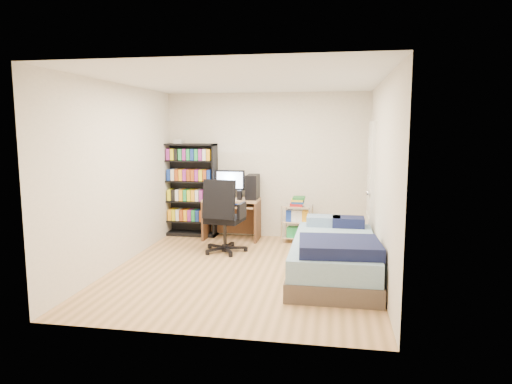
% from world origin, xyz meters
% --- Properties ---
extents(room, '(3.58, 4.08, 2.58)m').
position_xyz_m(room, '(0.00, 0.00, 1.25)').
color(room, tan).
rests_on(room, ground).
extents(media_shelf, '(0.92, 0.31, 1.70)m').
position_xyz_m(media_shelf, '(-1.33, 1.84, 0.84)').
color(media_shelf, black).
rests_on(media_shelf, room).
extents(computer_desk, '(0.94, 0.54, 1.18)m').
position_xyz_m(computer_desk, '(-0.46, 1.72, 0.64)').
color(computer_desk, tan).
rests_on(computer_desk, room).
extents(office_chair, '(0.77, 0.77, 1.15)m').
position_xyz_m(office_chair, '(-0.48, 0.83, 0.37)').
color(office_chair, black).
rests_on(office_chair, room).
extents(wire_cart, '(0.52, 0.40, 0.77)m').
position_xyz_m(wire_cart, '(0.58, 1.65, 0.50)').
color(wire_cart, white).
rests_on(wire_cart, room).
extents(bed, '(1.08, 2.16, 0.62)m').
position_xyz_m(bed, '(1.19, -0.05, 0.27)').
color(bed, brown).
rests_on(bed, room).
extents(door, '(0.12, 0.80, 2.00)m').
position_xyz_m(door, '(1.72, 1.35, 1.00)').
color(door, silver).
rests_on(door, room).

